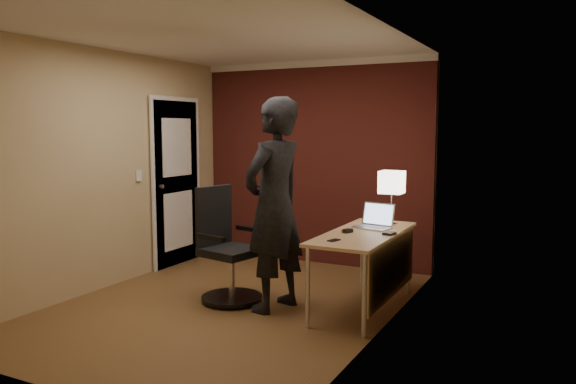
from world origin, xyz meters
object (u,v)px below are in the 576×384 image
object	(u,v)px
desk	(371,246)
person	(274,205)
desk_lamp	(392,183)
office_chair	(226,252)
mouse	(347,231)
phone	(334,240)
laptop	(375,221)
wallet	(389,233)

from	to	relation	value
desk	person	distance (m)	0.97
desk_lamp	person	size ratio (longest dim) A/B	0.27
desk_lamp	office_chair	world-z (taller)	desk_lamp
mouse	person	bearing A→B (deg)	-135.93
phone	desk_lamp	bearing A→B (deg)	94.57
laptop	person	size ratio (longest dim) A/B	0.19
phone	office_chair	distance (m)	1.22
desk	phone	xyz separation A→B (m)	(-0.17, -0.50, 0.13)
desk	office_chair	size ratio (longest dim) A/B	1.37
desk_lamp	office_chair	distance (m)	1.76
laptop	wallet	size ratio (longest dim) A/B	3.39
desk_lamp	phone	distance (m)	1.10
desk	wallet	xyz separation A→B (m)	(0.17, -0.01, 0.14)
desk_lamp	wallet	distance (m)	0.67
phone	wallet	distance (m)	0.59
office_chair	laptop	bearing A→B (deg)	25.90
desk_lamp	wallet	xyz separation A→B (m)	(0.14, -0.51, -0.41)
desk_lamp	office_chair	size ratio (longest dim) A/B	0.49
phone	wallet	bearing A→B (deg)	70.97
desk_lamp	person	bearing A→B (deg)	-134.44
mouse	office_chair	bearing A→B (deg)	-147.22
person	desk_lamp	bearing A→B (deg)	147.18
laptop	office_chair	world-z (taller)	office_chair
wallet	phone	bearing A→B (deg)	-125.11
laptop	phone	xyz separation A→B (m)	(-0.11, -0.78, -0.06)
desk_lamp	laptop	distance (m)	0.43
desk	mouse	world-z (taller)	mouse
desk_lamp	mouse	xyz separation A→B (m)	(-0.23, -0.59, -0.40)
laptop	person	bearing A→B (deg)	-139.68
phone	person	distance (m)	0.70
office_chair	desk	bearing A→B (deg)	14.55
phone	office_chair	size ratio (longest dim) A/B	0.11
desk_lamp	mouse	bearing A→B (deg)	-111.60
desk_lamp	person	world-z (taller)	person
desk	phone	distance (m)	0.54
phone	office_chair	bearing A→B (deg)	-170.93
mouse	person	world-z (taller)	person
laptop	wallet	xyz separation A→B (m)	(0.23, -0.29, -0.05)
desk	phone	size ratio (longest dim) A/B	13.04
laptop	person	xyz separation A→B (m)	(-0.76, -0.64, 0.19)
desk	desk_lamp	bearing A→B (deg)	85.97
desk	laptop	size ratio (longest dim) A/B	4.02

